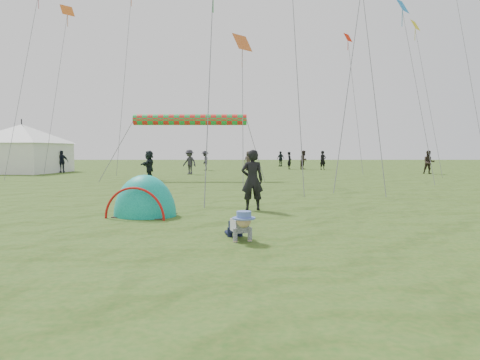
{
  "coord_description": "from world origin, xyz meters",
  "views": [
    {
      "loc": [
        1.12,
        -8.23,
        1.75
      ],
      "look_at": [
        1.15,
        2.49,
        1.0
      ],
      "focal_mm": 32.0,
      "sensor_mm": 36.0,
      "label": 1
    }
  ],
  "objects_px": {
    "event_marquee": "(22,147)",
    "standing_adult": "(252,180)",
    "crawling_toddler": "(240,225)",
    "popup_tent": "(145,216)"
  },
  "relations": [
    {
      "from": "crawling_toddler",
      "to": "standing_adult",
      "type": "relative_size",
      "value": 0.45
    },
    {
      "from": "popup_tent",
      "to": "standing_adult",
      "type": "relative_size",
      "value": 1.25
    },
    {
      "from": "standing_adult",
      "to": "event_marquee",
      "type": "relative_size",
      "value": 0.3
    },
    {
      "from": "popup_tent",
      "to": "standing_adult",
      "type": "height_order",
      "value": "standing_adult"
    },
    {
      "from": "crawling_toddler",
      "to": "popup_tent",
      "type": "distance_m",
      "value": 4.03
    },
    {
      "from": "popup_tent",
      "to": "event_marquee",
      "type": "bearing_deg",
      "value": 136.08
    },
    {
      "from": "event_marquee",
      "to": "standing_adult",
      "type": "bearing_deg",
      "value": -42.56
    },
    {
      "from": "crawling_toddler",
      "to": "event_marquee",
      "type": "distance_m",
      "value": 30.17
    },
    {
      "from": "crawling_toddler",
      "to": "event_marquee",
      "type": "bearing_deg",
      "value": 107.29
    },
    {
      "from": "popup_tent",
      "to": "standing_adult",
      "type": "distance_m",
      "value": 3.21
    }
  ]
}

